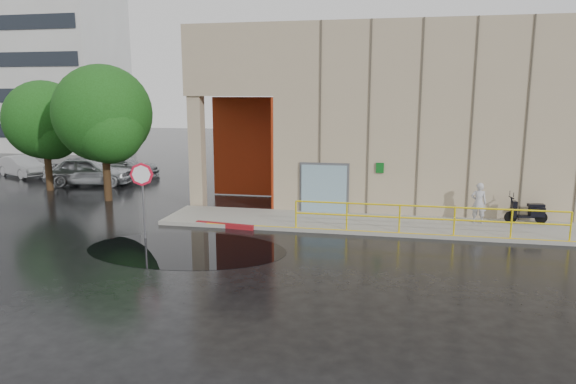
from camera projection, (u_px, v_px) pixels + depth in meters
name	position (u px, v px, depth m)	size (l,w,h in m)	color
ground	(294.00, 257.00, 16.21)	(120.00, 120.00, 0.00)	black
sidewalk	(417.00, 226.00, 19.77)	(20.00, 3.00, 0.15)	#99978B
building	(437.00, 112.00, 25.04)	(20.00, 10.17, 8.00)	tan
guardrail	(427.00, 219.00, 18.31)	(9.56, 0.06, 1.03)	yellow
distant_building	(50.00, 68.00, 47.10)	(12.00, 8.08, 15.00)	#BABAB5
person	(479.00, 203.00, 19.80)	(0.58, 0.38, 1.59)	#B0B0B5
scooter	(527.00, 205.00, 19.75)	(1.63, 0.70, 1.24)	black
stop_sign	(142.00, 184.00, 17.96)	(0.81, 0.21, 2.73)	slate
red_curb	(225.00, 225.00, 19.80)	(2.40, 0.18, 0.18)	maroon
puddle	(186.00, 249.00, 17.03)	(6.76, 4.16, 0.01)	black
car_a	(89.00, 171.00, 29.07)	(1.94, 4.82, 1.64)	silver
car_b	(22.00, 166.00, 32.15)	(1.38, 3.97, 1.31)	silver
car_c	(121.00, 166.00, 31.99)	(1.90, 4.67, 1.35)	#A4A7AC
tree_near	(104.00, 118.00, 24.03)	(4.58, 4.58, 6.48)	black
tree_far	(46.00, 123.00, 26.86)	(4.10, 4.10, 5.81)	black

